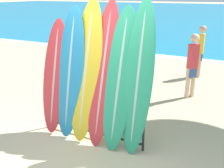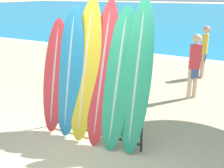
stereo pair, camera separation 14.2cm
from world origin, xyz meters
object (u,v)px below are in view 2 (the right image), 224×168
Objects in this scene: surfboard_slot_4 at (118,79)px; person_mid_beach at (194,64)px; surfboard_slot_1 at (70,73)px; person_far_left at (144,46)px; surfboard_slot_3 at (102,74)px; surfboard_slot_5 at (137,79)px; surfboard_rack at (92,116)px; surfboard_slot_0 at (55,76)px; surfboard_slot_2 at (85,71)px; person_far_right at (204,50)px; person_near_water at (97,43)px.

person_mid_beach is (0.74, 2.79, -0.30)m from surfboard_slot_4.
surfboard_slot_1 is 4.10m from person_far_left.
surfboard_slot_3 is 0.66m from surfboard_slot_5.
surfboard_slot_0 reaches higher than surfboard_rack.
surfboard_slot_2 is 1.00m from surfboard_slot_5.
person_far_right is at bearing 81.88° from surfboard_slot_4.
surfboard_slot_0 reaches higher than person_far_right.
surfboard_slot_3 is 4.13m from person_far_left.
surfboard_slot_0 is 1.33m from surfboard_slot_4.
person_far_right is at bearing 78.03° from surfboard_slot_3.
person_far_left is (1.53, 0.37, -0.01)m from person_near_water.
surfboard_slot_4 is (1.32, 0.05, 0.13)m from surfboard_slot_0.
surfboard_slot_4 is at bearing 1.83° from surfboard_slot_1.
person_near_water is 1.01× the size of person_far_left.
surfboard_slot_4 is at bearing -8.79° from person_far_right.
person_far_right is (3.31, 1.01, -0.09)m from person_near_water.
person_mid_beach is (1.72, 2.82, -0.29)m from surfboard_slot_1.
surfboard_slot_5 is at bearing 119.05° from person_far_left.
surfboard_slot_2 reaches higher than surfboard_slot_1.
surfboard_slot_0 is 0.86× the size of surfboard_slot_3.
surfboard_slot_3 reaches higher than person_mid_beach.
surfboard_slot_1 is 1.32m from surfboard_slot_5.
surfboard_slot_0 is at bearing -176.54° from surfboard_slot_1.
surfboard_rack is 0.81× the size of surfboard_slot_3.
surfboard_slot_4 is 0.95× the size of surfboard_slot_5.
person_near_water is at bearing 23.11° from person_far_left.
person_mid_beach is at bearing 69.01° from surfboard_slot_3.
surfboard_slot_4 reaches higher than person_near_water.
surfboard_slot_0 is 3.97m from person_near_water.
surfboard_slot_4 is (0.66, -0.01, -0.05)m from surfboard_slot_2.
surfboard_slot_2 reaches higher than surfboard_rack.
surfboard_rack is at bearing -161.67° from person_mid_beach.
person_far_left is (-0.79, 4.04, -0.27)m from surfboard_slot_3.
surfboard_slot_0 is 1.30× the size of person_mid_beach.
surfboard_slot_3 is at bearing 176.23° from surfboard_slot_4.
surfboard_slot_1 is 0.98m from surfboard_slot_4.
person_far_left is 1.89m from person_far_right.
surfboard_slot_4 is at bearing 170.54° from person_near_water.
surfboard_slot_0 is 0.69m from surfboard_slot_2.
surfboard_slot_1 reaches higher than person_far_left.
surfboard_slot_1 is at bearing -19.90° from person_far_right.
surfboard_slot_5 reaches higher than person_mid_beach.
person_near_water is at bearing 113.96° from surfboard_slot_1.
person_near_water is (-2.64, 3.70, -0.22)m from surfboard_slot_4.
person_near_water is (-2.15, 3.78, 0.55)m from surfboard_rack.
person_mid_beach is at bearing 75.12° from surfboard_slot_4.
surfboard_slot_0 is at bearing -174.65° from surfboard_slot_2.
surfboard_slot_1 is 5.02m from person_far_right.
surfboard_slot_2 reaches higher than person_mid_beach.
surfboard_rack is 0.90m from surfboard_slot_1.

